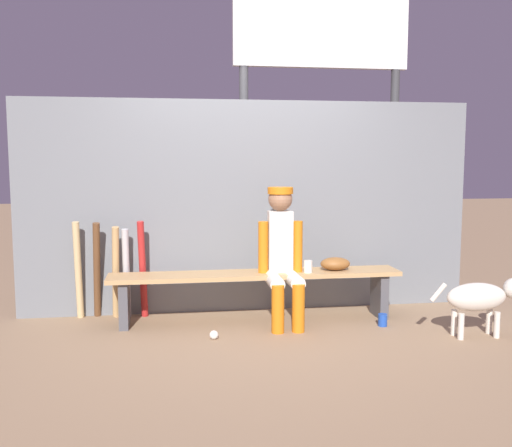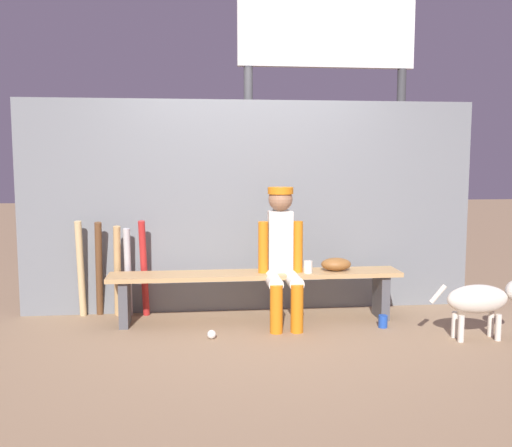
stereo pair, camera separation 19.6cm
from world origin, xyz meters
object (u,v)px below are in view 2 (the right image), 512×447
object	(u,v)px
bat_wood_tan	(117,272)
cup_on_bench	(308,267)
baseball_glove	(336,264)
baseball	(212,334)
bat_aluminum_silver	(128,272)
bat_aluminum_red	(144,269)
dugout_bench	(256,283)
bat_wood_natural	(81,269)
player_seated	(282,251)
scoreboard	(332,69)
bat_wood_dark	(99,269)
cup_on_ground	(383,321)
dog	(484,299)

from	to	relation	value
bat_wood_tan	cup_on_bench	xyz separation A→B (m)	(1.74, -0.34, 0.07)
baseball_glove	baseball	xyz separation A→B (m)	(-1.17, -0.48, -0.48)
bat_aluminum_silver	baseball	size ratio (longest dim) A/B	11.46
bat_aluminum_red	dugout_bench	bearing A→B (deg)	-14.45
bat_aluminum_silver	cup_on_bench	size ratio (longest dim) A/B	7.71
baseball_glove	bat_wood_natural	distance (m)	2.39
cup_on_bench	baseball	bearing A→B (deg)	-155.64
player_seated	bat_wood_tan	bearing A→B (deg)	165.99
bat_aluminum_red	cup_on_bench	distance (m)	1.54
scoreboard	baseball	bearing A→B (deg)	-128.46
bat_wood_tan	scoreboard	size ratio (longest dim) A/B	0.25
bat_aluminum_red	bat_wood_tan	bearing A→B (deg)	179.49
dugout_bench	baseball_glove	distance (m)	0.76
bat_wood_natural	bat_wood_dark	bearing A→B (deg)	0.70
bat_wood_dark	bat_aluminum_silver	bearing A→B (deg)	-5.20
dugout_bench	player_seated	world-z (taller)	player_seated
bat_wood_tan	bat_wood_dark	world-z (taller)	bat_wood_dark
bat_wood_dark	cup_on_ground	size ratio (longest dim) A/B	8.35
bat_aluminum_silver	scoreboard	bearing A→B (deg)	25.08
player_seated	bat_wood_tan	xyz separation A→B (m)	(-1.50, 0.37, -0.23)
bat_wood_natural	scoreboard	bearing A→B (deg)	20.87
bat_wood_dark	scoreboard	world-z (taller)	scoreboard
dugout_bench	bat_wood_tan	xyz separation A→B (m)	(-1.28, 0.27, 0.08)
bat_aluminum_silver	dugout_bench	bearing A→B (deg)	-13.89
bat_wood_dark	cup_on_ground	world-z (taller)	bat_wood_dark
baseball_glove	bat_wood_dark	world-z (taller)	bat_wood_dark
bat_wood_natural	scoreboard	xyz separation A→B (m)	(2.62, 1.00, 2.03)
bat_wood_dark	dog	bearing A→B (deg)	-17.75
dugout_bench	baseball_glove	bearing A→B (deg)	0.00
bat_aluminum_red	bat_wood_dark	xyz separation A→B (m)	(-0.42, 0.05, -0.01)
baseball_glove	dog	world-z (taller)	baseball_glove
bat_aluminum_silver	bat_wood_dark	world-z (taller)	bat_wood_dark
bat_wood_dark	scoreboard	xyz separation A→B (m)	(2.45, 1.00, 2.04)
dugout_bench	bat_wood_dark	xyz separation A→B (m)	(-1.45, 0.32, 0.10)
dog	bat_wood_dark	bearing A→B (deg)	162.25
bat_aluminum_silver	bat_wood_tan	xyz separation A→B (m)	(-0.09, -0.02, 0.01)
player_seated	bat_aluminum_red	world-z (taller)	player_seated
dugout_bench	bat_wood_dark	size ratio (longest dim) A/B	2.91
baseball	bat_wood_natural	bearing A→B (deg)	146.33
bat_wood_natural	cup_on_bench	bearing A→B (deg)	-10.61
bat_aluminum_red	bat_wood_dark	size ratio (longest dim) A/B	1.01
dugout_bench	scoreboard	xyz separation A→B (m)	(1.00, 1.31, 2.13)
player_seated	baseball_glove	world-z (taller)	player_seated
bat_wood_dark	dog	xyz separation A→B (m)	(3.27, -1.05, -0.12)
bat_aluminum_silver	dog	world-z (taller)	bat_aluminum_silver
baseball_glove	cup_on_bench	xyz separation A→B (m)	(-0.28, -0.08, -0.01)
cup_on_bench	scoreboard	world-z (taller)	scoreboard
bat_wood_natural	bat_aluminum_silver	bearing A→B (deg)	-2.94
dugout_bench	dog	world-z (taller)	dog
cup_on_ground	scoreboard	distance (m)	2.94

